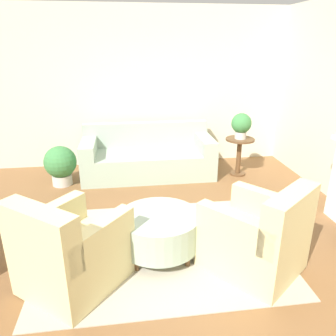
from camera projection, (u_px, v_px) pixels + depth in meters
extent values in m
plane|color=brown|center=(162.00, 248.00, 3.69)|extent=(16.00, 16.00, 0.00)
cube|color=beige|center=(142.00, 88.00, 5.95)|extent=(9.82, 0.12, 2.80)
cube|color=#B2A893|center=(162.00, 247.00, 3.69)|extent=(2.62, 2.04, 0.01)
cube|color=#9EB29E|center=(148.00, 163.00, 5.69)|extent=(2.22, 0.98, 0.43)
cube|color=#9EB29E|center=(146.00, 134.00, 5.90)|extent=(2.22, 0.20, 0.42)
cube|color=#9EB29E|center=(88.00, 148.00, 5.43)|extent=(0.24, 0.94, 0.23)
cube|color=#9EB29E|center=(205.00, 143.00, 5.68)|extent=(0.24, 0.94, 0.23)
cube|color=brown|center=(151.00, 183.00, 5.33)|extent=(2.00, 0.05, 0.06)
cube|color=beige|center=(76.00, 262.00, 3.08)|extent=(1.14, 1.15, 0.43)
cube|color=beige|center=(40.00, 236.00, 2.65)|extent=(0.72, 0.63, 0.50)
cube|color=beige|center=(99.00, 238.00, 2.83)|extent=(0.63, 0.73, 0.28)
cube|color=beige|center=(50.00, 220.00, 3.12)|extent=(0.63, 0.73, 0.28)
cube|color=brown|center=(106.00, 257.00, 3.47)|extent=(0.57, 0.47, 0.06)
cube|color=beige|center=(252.00, 248.00, 3.31)|extent=(1.14, 1.15, 0.43)
cube|color=beige|center=(290.00, 218.00, 2.93)|extent=(0.72, 0.63, 0.50)
cube|color=beige|center=(269.00, 205.00, 3.40)|extent=(0.63, 0.73, 0.28)
cube|color=beige|center=(236.00, 228.00, 2.98)|extent=(0.63, 0.73, 0.28)
cube|color=brown|center=(218.00, 247.00, 3.63)|extent=(0.57, 0.47, 0.06)
cylinder|color=#9EB29E|center=(159.00, 229.00, 3.49)|extent=(0.87, 0.87, 0.34)
cylinder|color=brown|center=(137.00, 265.00, 3.30)|extent=(0.05, 0.05, 0.12)
cylinder|color=brown|center=(187.00, 260.00, 3.37)|extent=(0.05, 0.05, 0.12)
cylinder|color=brown|center=(134.00, 237.00, 3.78)|extent=(0.05, 0.05, 0.12)
cylinder|color=brown|center=(179.00, 233.00, 3.85)|extent=(0.05, 0.05, 0.12)
cylinder|color=brown|center=(240.00, 139.00, 5.56)|extent=(0.49, 0.49, 0.03)
cylinder|color=brown|center=(239.00, 158.00, 5.68)|extent=(0.08, 0.08, 0.62)
cylinder|color=brown|center=(237.00, 173.00, 5.78)|extent=(0.27, 0.27, 0.03)
cylinder|color=beige|center=(240.00, 135.00, 5.53)|extent=(0.19, 0.19, 0.12)
sphere|color=#3D7F42|center=(241.00, 123.00, 5.46)|extent=(0.34, 0.34, 0.34)
cylinder|color=beige|center=(62.00, 179.00, 5.33)|extent=(0.31, 0.31, 0.17)
sphere|color=#3D7F42|center=(60.00, 162.00, 5.23)|extent=(0.51, 0.51, 0.51)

